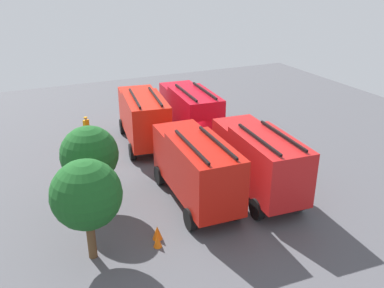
% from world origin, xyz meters
% --- Properties ---
extents(ground_plane, '(46.13, 46.13, 0.00)m').
position_xyz_m(ground_plane, '(0.00, 0.00, 0.00)').
color(ground_plane, '#4C4C51').
extents(fire_truck_0, '(7.36, 3.17, 3.88)m').
position_xyz_m(fire_truck_0, '(-4.92, -1.73, 2.15)').
color(fire_truck_0, red).
rests_on(fire_truck_0, ground).
extents(fire_truck_1, '(7.35, 3.17, 3.88)m').
position_xyz_m(fire_truck_1, '(4.18, -1.72, 2.15)').
color(fire_truck_1, red).
rests_on(fire_truck_1, ground).
extents(fire_truck_2, '(7.30, 3.02, 3.88)m').
position_xyz_m(fire_truck_2, '(-4.34, 1.74, 2.15)').
color(fire_truck_2, red).
rests_on(fire_truck_2, ground).
extents(fire_truck_3, '(7.47, 3.56, 3.88)m').
position_xyz_m(fire_truck_3, '(4.32, 1.78, 2.15)').
color(fire_truck_3, red).
rests_on(fire_truck_3, ground).
extents(firefighter_0, '(0.29, 0.45, 1.61)m').
position_xyz_m(firefighter_0, '(-2.28, -5.08, 0.90)').
color(firefighter_0, black).
rests_on(firefighter_0, ground).
extents(firefighter_1, '(0.33, 0.47, 1.74)m').
position_xyz_m(firefighter_1, '(8.96, -5.67, 0.98)').
color(firefighter_1, black).
rests_on(firefighter_1, ground).
extents(firefighter_2, '(0.48, 0.41, 1.72)m').
position_xyz_m(firefighter_2, '(0.78, -4.13, 0.96)').
color(firefighter_2, black).
rests_on(firefighter_2, ground).
extents(firefighter_3, '(0.45, 0.48, 1.61)m').
position_xyz_m(firefighter_3, '(7.29, 5.24, 0.90)').
color(firefighter_3, black).
rests_on(firefighter_3, ground).
extents(tree_0, '(2.98, 2.98, 4.62)m').
position_xyz_m(tree_0, '(-6.70, 7.79, 3.11)').
color(tree_0, brown).
rests_on(tree_0, ground).
extents(tree_1, '(2.92, 2.92, 4.53)m').
position_xyz_m(tree_1, '(-2.65, 6.84, 3.05)').
color(tree_1, brown).
rests_on(tree_1, ground).
extents(traffic_cone_0, '(0.48, 0.48, 0.68)m').
position_xyz_m(traffic_cone_0, '(-6.63, 4.77, 0.34)').
color(traffic_cone_0, '#F2600C').
rests_on(traffic_cone_0, ground).
extents(traffic_cone_1, '(0.40, 0.40, 0.57)m').
position_xyz_m(traffic_cone_1, '(-7.20, 4.96, 0.29)').
color(traffic_cone_1, '#F2600C').
rests_on(traffic_cone_1, ground).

